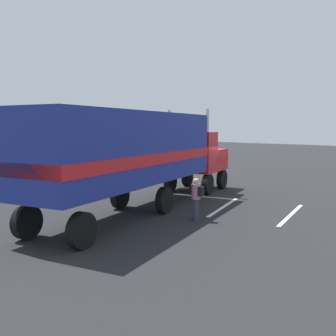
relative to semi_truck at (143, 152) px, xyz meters
name	(u,v)px	position (x,y,z in m)	size (l,w,h in m)	color
ground_plane	(194,192)	(5.00, 1.45, -2.52)	(120.00, 120.00, 0.00)	#232326
lane_stripe_near	(224,207)	(3.00, -2.05, -2.52)	(4.40, 0.16, 0.01)	silver
lane_stripe_mid	(291,215)	(3.71, -4.92, -2.52)	(4.40, 0.16, 0.01)	silver
semi_truck	(143,152)	(0.00, 0.00, 0.00)	(14.21, 6.89, 4.50)	red
person_bystander	(196,197)	(0.26, -2.81, -1.63)	(0.37, 0.47, 1.63)	#2D3347
parked_bus	(100,146)	(6.75, 12.92, -0.46)	(11.09, 6.80, 3.40)	#BFB29E
building_backdrop	(1,138)	(4.96, 27.82, -0.10)	(18.79, 11.38, 4.45)	gray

